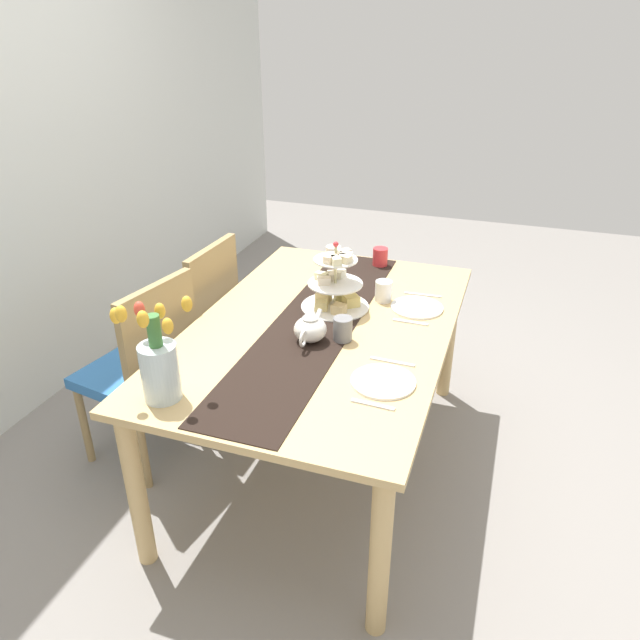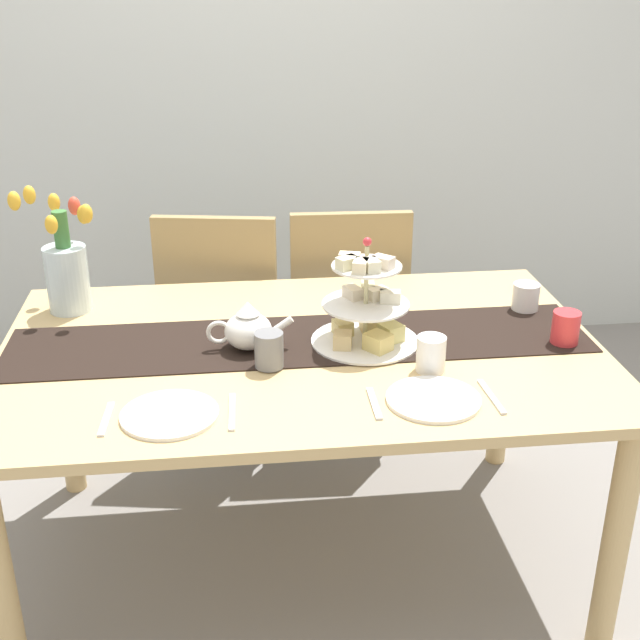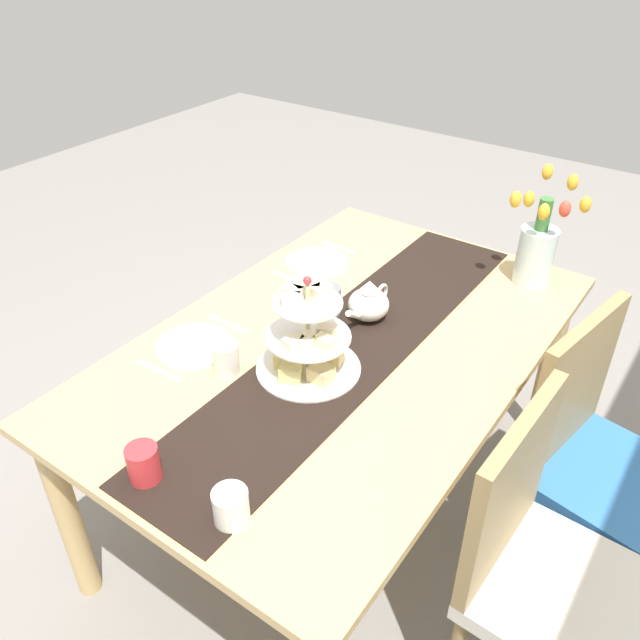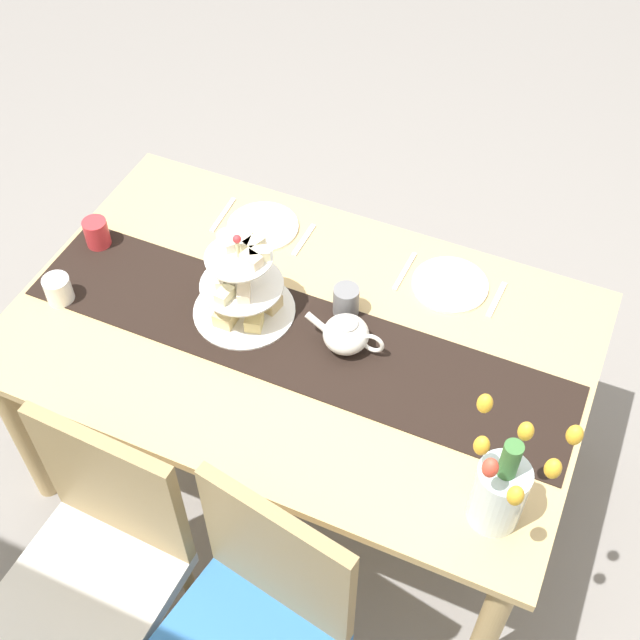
% 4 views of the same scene
% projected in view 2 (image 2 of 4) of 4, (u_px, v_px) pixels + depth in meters
% --- Properties ---
extents(ground_plane, '(8.00, 8.00, 0.00)m').
position_uv_depth(ground_plane, '(304.00, 555.00, 2.57)').
color(ground_plane, gray).
extents(room_wall_rear, '(6.00, 0.08, 2.60)m').
position_uv_depth(room_wall_rear, '(264.00, 61.00, 3.52)').
color(room_wall_rear, silver).
rests_on(room_wall_rear, ground_plane).
extents(dining_table, '(1.65, 1.04, 0.72)m').
position_uv_depth(dining_table, '(302.00, 375.00, 2.31)').
color(dining_table, tan).
rests_on(dining_table, ground_plane).
extents(chair_left, '(0.49, 0.49, 0.91)m').
position_uv_depth(chair_left, '(224.00, 315.00, 3.03)').
color(chair_left, '#9C8254').
rests_on(chair_left, ground_plane).
extents(chair_right, '(0.44, 0.44, 0.91)m').
position_uv_depth(chair_right, '(346.00, 310.00, 3.07)').
color(chair_right, '#9C8254').
rests_on(chair_right, ground_plane).
extents(table_runner, '(1.62, 0.34, 0.00)m').
position_uv_depth(table_runner, '(300.00, 340.00, 2.31)').
color(table_runner, black).
rests_on(table_runner, dining_table).
extents(tiered_cake_stand, '(0.30, 0.30, 0.30)m').
position_uv_depth(tiered_cake_stand, '(367.00, 311.00, 2.26)').
color(tiered_cake_stand, beige).
rests_on(tiered_cake_stand, table_runner).
extents(teapot, '(0.24, 0.13, 0.14)m').
position_uv_depth(teapot, '(248.00, 329.00, 2.24)').
color(teapot, white).
rests_on(teapot, table_runner).
extents(tulip_vase, '(0.23, 0.22, 0.38)m').
position_uv_depth(tulip_vase, '(66.00, 267.00, 2.46)').
color(tulip_vase, silver).
rests_on(tulip_vase, dining_table).
extents(cream_jug, '(0.08, 0.08, 0.08)m').
position_uv_depth(cream_jug, '(526.00, 297.00, 2.49)').
color(cream_jug, white).
rests_on(cream_jug, dining_table).
extents(dinner_plate_left, '(0.23, 0.23, 0.01)m').
position_uv_depth(dinner_plate_left, '(170.00, 415.00, 1.93)').
color(dinner_plate_left, white).
rests_on(dinner_plate_left, dining_table).
extents(fork_left, '(0.02, 0.15, 0.01)m').
position_uv_depth(fork_left, '(106.00, 419.00, 1.91)').
color(fork_left, silver).
rests_on(fork_left, dining_table).
extents(knife_left, '(0.02, 0.17, 0.01)m').
position_uv_depth(knife_left, '(232.00, 412.00, 1.94)').
color(knife_left, silver).
rests_on(knife_left, dining_table).
extents(dinner_plate_right, '(0.23, 0.23, 0.01)m').
position_uv_depth(dinner_plate_right, '(433.00, 399.00, 1.99)').
color(dinner_plate_right, white).
rests_on(dinner_plate_right, dining_table).
extents(fork_right, '(0.02, 0.15, 0.01)m').
position_uv_depth(fork_right, '(374.00, 403.00, 1.98)').
color(fork_right, silver).
rests_on(fork_right, dining_table).
extents(knife_right, '(0.02, 0.17, 0.01)m').
position_uv_depth(knife_right, '(492.00, 397.00, 2.01)').
color(knife_right, silver).
rests_on(knife_right, dining_table).
extents(mug_grey, '(0.08, 0.08, 0.09)m').
position_uv_depth(mug_grey, '(269.00, 350.00, 2.14)').
color(mug_grey, slate).
rests_on(mug_grey, table_runner).
extents(mug_white_text, '(0.08, 0.08, 0.09)m').
position_uv_depth(mug_white_text, '(431.00, 354.00, 2.13)').
color(mug_white_text, white).
rests_on(mug_white_text, dining_table).
extents(mug_orange, '(0.08, 0.08, 0.09)m').
position_uv_depth(mug_orange, '(566.00, 328.00, 2.27)').
color(mug_orange, red).
rests_on(mug_orange, dining_table).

